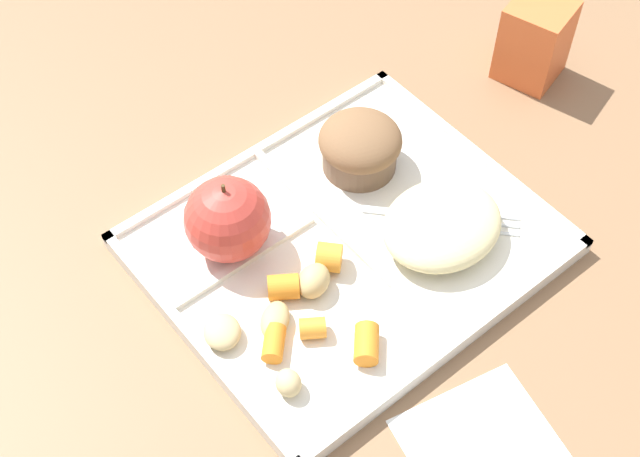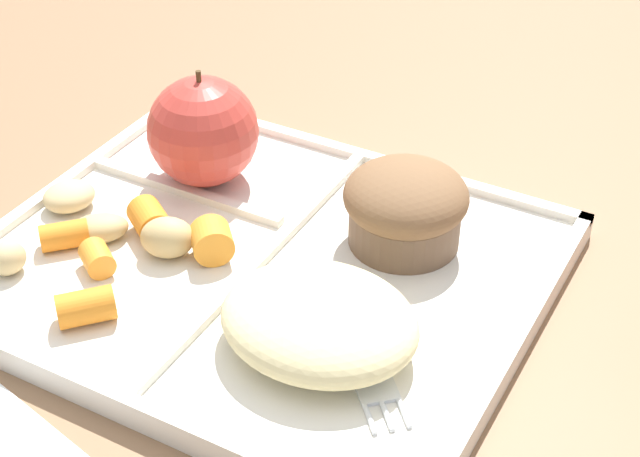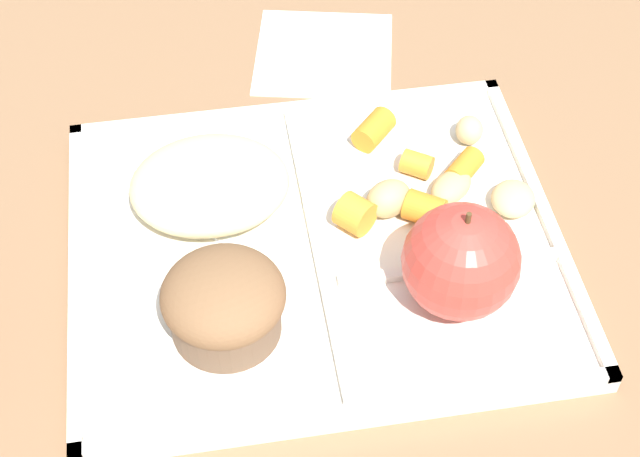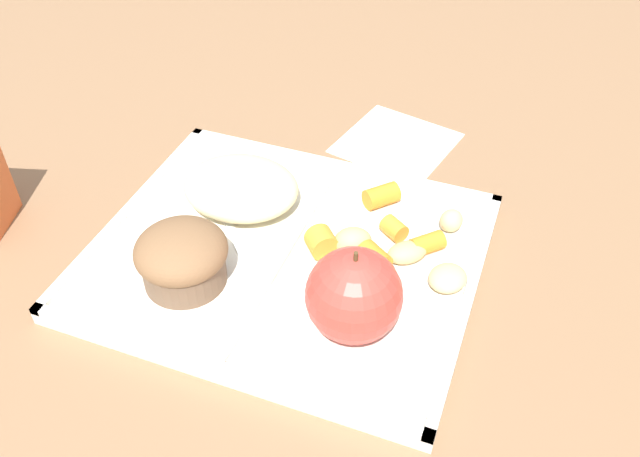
# 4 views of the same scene
# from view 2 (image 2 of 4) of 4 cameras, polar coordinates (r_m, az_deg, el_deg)

# --- Properties ---
(ground) EXTENTS (6.00, 6.00, 0.00)m
(ground) POSITION_cam_2_polar(r_m,az_deg,el_deg) (0.64, -3.33, -2.81)
(ground) COLOR #846042
(lunch_tray) EXTENTS (0.35, 0.29, 0.02)m
(lunch_tray) POSITION_cam_2_polar(r_m,az_deg,el_deg) (0.64, -3.37, -2.31)
(lunch_tray) COLOR silver
(lunch_tray) RESTS_ON ground
(green_apple) EXTENTS (0.08, 0.08, 0.09)m
(green_apple) POSITION_cam_2_polar(r_m,az_deg,el_deg) (0.70, -6.76, 5.58)
(green_apple) COLOR #C63D33
(green_apple) RESTS_ON lunch_tray
(bran_muffin) EXTENTS (0.08, 0.08, 0.06)m
(bran_muffin) POSITION_cam_2_polar(r_m,az_deg,el_deg) (0.64, 4.94, 1.28)
(bran_muffin) COLOR brown
(bran_muffin) RESTS_ON lunch_tray
(carrot_slice_edge) EXTENTS (0.04, 0.04, 0.02)m
(carrot_slice_edge) POSITION_cam_2_polar(r_m,az_deg,el_deg) (0.60, -13.34, -4.42)
(carrot_slice_edge) COLOR orange
(carrot_slice_edge) RESTS_ON lunch_tray
(carrot_slice_tilted) EXTENTS (0.03, 0.03, 0.03)m
(carrot_slice_tilted) POSITION_cam_2_polar(r_m,az_deg,el_deg) (0.63, -6.25, -0.70)
(carrot_slice_tilted) COLOR orange
(carrot_slice_tilted) RESTS_ON lunch_tray
(carrot_slice_back) EXTENTS (0.04, 0.03, 0.02)m
(carrot_slice_back) POSITION_cam_2_polar(r_m,az_deg,el_deg) (0.66, -9.79, 0.52)
(carrot_slice_back) COLOR orange
(carrot_slice_back) RESTS_ON lunch_tray
(carrot_slice_large) EXTENTS (0.03, 0.03, 0.02)m
(carrot_slice_large) POSITION_cam_2_polar(r_m,az_deg,el_deg) (0.64, -12.71, -1.70)
(carrot_slice_large) COLOR orange
(carrot_slice_large) RESTS_ON lunch_tray
(carrot_slice_diagonal) EXTENTS (0.03, 0.03, 0.02)m
(carrot_slice_diagonal) POSITION_cam_2_polar(r_m,az_deg,el_deg) (0.66, -14.51, -0.38)
(carrot_slice_diagonal) COLOR orange
(carrot_slice_diagonal) RESTS_ON lunch_tray
(potato_chunk_wedge) EXTENTS (0.04, 0.05, 0.02)m
(potato_chunk_wedge) POSITION_cam_2_polar(r_m,az_deg,el_deg) (0.70, -14.26, 1.81)
(potato_chunk_wedge) COLOR tan
(potato_chunk_wedge) RESTS_ON lunch_tray
(potato_chunk_large) EXTENTS (0.03, 0.03, 0.02)m
(potato_chunk_large) POSITION_cam_2_polar(r_m,az_deg,el_deg) (0.65, -17.58, -1.65)
(potato_chunk_large) COLOR tan
(potato_chunk_large) RESTS_ON lunch_tray
(potato_chunk_golden) EXTENTS (0.04, 0.04, 0.02)m
(potato_chunk_golden) POSITION_cam_2_polar(r_m,az_deg,el_deg) (0.66, -12.59, 0.02)
(potato_chunk_golden) COLOR tan
(potato_chunk_golden) RESTS_ON lunch_tray
(potato_chunk_small) EXTENTS (0.04, 0.04, 0.03)m
(potato_chunk_small) POSITION_cam_2_polar(r_m,az_deg,el_deg) (0.64, -8.78, -0.52)
(potato_chunk_small) COLOR tan
(potato_chunk_small) RESTS_ON lunch_tray
(egg_noodle_pile) EXTENTS (0.12, 0.10, 0.04)m
(egg_noodle_pile) POSITION_cam_2_polar(r_m,az_deg,el_deg) (0.56, -0.04, -5.36)
(egg_noodle_pile) COLOR beige
(egg_noodle_pile) RESTS_ON lunch_tray
(meatball_side) EXTENTS (0.03, 0.03, 0.03)m
(meatball_side) POSITION_cam_2_polar(r_m,az_deg,el_deg) (0.56, 2.88, -5.44)
(meatball_side) COLOR brown
(meatball_side) RESTS_ON lunch_tray
(meatball_back) EXTENTS (0.03, 0.03, 0.03)m
(meatball_back) POSITION_cam_2_polar(r_m,az_deg,el_deg) (0.57, -0.44, -5.26)
(meatball_back) COLOR brown
(meatball_back) RESTS_ON lunch_tray
(plastic_fork) EXTENTS (0.11, 0.12, 0.00)m
(plastic_fork) POSITION_cam_2_polar(r_m,az_deg,el_deg) (0.57, 2.42, -7.16)
(plastic_fork) COLOR silver
(plastic_fork) RESTS_ON lunch_tray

